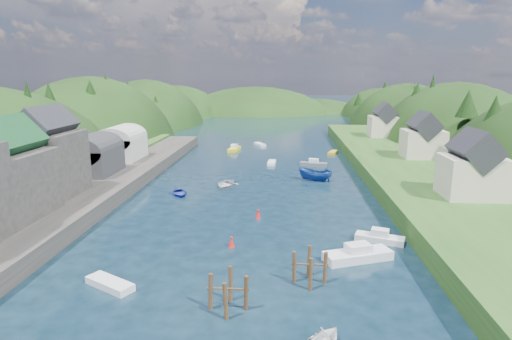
# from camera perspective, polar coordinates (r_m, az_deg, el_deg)

# --- Properties ---
(ground) EXTENTS (600.00, 600.00, 0.00)m
(ground) POSITION_cam_1_polar(r_m,az_deg,el_deg) (82.54, 1.04, 0.59)
(ground) COLOR black
(ground) RESTS_ON ground
(hillside_left) EXTENTS (44.00, 245.56, 52.00)m
(hillside_left) POSITION_cam_1_polar(r_m,az_deg,el_deg) (119.14, -20.48, -0.44)
(hillside_left) COLOR black
(hillside_left) RESTS_ON ground
(hillside_right) EXTENTS (36.00, 245.56, 48.00)m
(hillside_right) POSITION_cam_1_polar(r_m,az_deg,el_deg) (115.94, 24.52, -0.81)
(hillside_right) COLOR black
(hillside_right) RESTS_ON ground
(far_hills) EXTENTS (103.00, 68.00, 44.00)m
(far_hills) POSITION_cam_1_polar(r_m,az_deg,el_deg) (206.57, 3.12, 4.76)
(far_hills) COLOR black
(far_hills) RESTS_ON ground
(hill_trees) EXTENTS (92.62, 149.87, 12.39)m
(hill_trees) POSITION_cam_1_polar(r_m,az_deg,el_deg) (96.10, 1.86, 9.00)
(hill_trees) COLOR black
(hill_trees) RESTS_ON ground
(quay_left) EXTENTS (12.00, 110.00, 2.00)m
(quay_left) POSITION_cam_1_polar(r_m,az_deg,el_deg) (60.07, -24.12, -4.11)
(quay_left) COLOR #2D2B28
(quay_left) RESTS_ON ground
(terrace_left_grass) EXTENTS (12.00, 110.00, 2.50)m
(terrace_left_grass) POSITION_cam_1_polar(r_m,az_deg,el_deg) (63.58, -29.74, -3.57)
(terrace_left_grass) COLOR #234719
(terrace_left_grass) RESTS_ON ground
(boat_sheds) EXTENTS (7.00, 21.00, 7.50)m
(boat_sheds) POSITION_cam_1_polar(r_m,az_deg,el_deg) (76.76, -19.18, 2.99)
(boat_sheds) COLOR #2D2D30
(boat_sheds) RESTS_ON quay_left
(terrace_right) EXTENTS (16.00, 120.00, 2.40)m
(terrace_right) POSITION_cam_1_polar(r_m,az_deg,el_deg) (75.39, 19.98, -0.39)
(terrace_right) COLOR #234719
(terrace_right) RESTS_ON ground
(right_bank_cottages) EXTENTS (9.00, 59.24, 8.41)m
(right_bank_cottages) POSITION_cam_1_polar(r_m,az_deg,el_deg) (83.31, 20.66, 3.98)
(right_bank_cottages) COLOR beige
(right_bank_cottages) RESTS_ON terrace_right
(piling_cluster_near) EXTENTS (3.16, 2.96, 3.41)m
(piling_cluster_near) POSITION_cam_1_polar(r_m,az_deg,el_deg) (33.00, -3.73, -16.36)
(piling_cluster_near) COLOR #382314
(piling_cluster_near) RESTS_ON ground
(piling_cluster_far) EXTENTS (3.09, 2.89, 3.34)m
(piling_cluster_far) POSITION_cam_1_polar(r_m,az_deg,el_deg) (37.00, 7.15, -13.14)
(piling_cluster_far) COLOR #382314
(piling_cluster_far) RESTS_ON ground
(channel_buoy_near) EXTENTS (0.70, 0.70, 1.10)m
(channel_buoy_near) POSITION_cam_1_polar(r_m,az_deg,el_deg) (44.10, -3.29, -9.58)
(channel_buoy_near) COLOR red
(channel_buoy_near) RESTS_ON ground
(channel_buoy_far) EXTENTS (0.70, 0.70, 1.10)m
(channel_buoy_far) POSITION_cam_1_polar(r_m,az_deg,el_deg) (52.51, 0.29, -5.88)
(channel_buoy_far) COLOR red
(channel_buoy_far) RESTS_ON ground
(moored_boats) EXTENTS (35.37, 91.03, 2.25)m
(moored_boats) POSITION_cam_1_polar(r_m,az_deg,el_deg) (55.20, -0.83, -4.78)
(moored_boats) COLOR navy
(moored_boats) RESTS_ON ground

